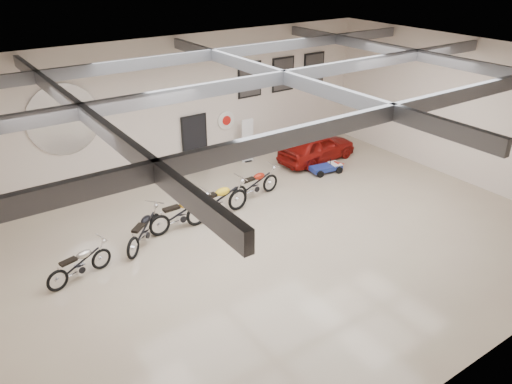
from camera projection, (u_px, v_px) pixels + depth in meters
floor at (280, 241)px, 14.41m from camera, size 16.00×12.00×0.01m
ceiling at (284, 67)px, 12.20m from camera, size 16.00×12.00×0.01m
back_wall at (179, 108)px, 17.73m from camera, size 16.00×0.02×5.00m
right_wall at (464, 111)px, 17.39m from camera, size 0.02×12.00×5.00m
ceiling_beams at (284, 77)px, 12.31m from camera, size 15.80×11.80×0.32m
door at (195, 144)px, 18.59m from camera, size 0.92×0.08×2.10m
logo_plaque at (64, 120)px, 15.52m from camera, size 2.30×0.06×1.16m
poster_left at (250, 80)px, 18.97m from camera, size 1.05×0.08×1.35m
poster_mid at (283, 74)px, 19.78m from camera, size 1.05×0.08×1.35m
poster_right at (314, 69)px, 20.60m from camera, size 1.05×0.08×1.35m
oil_sign at (226, 120)px, 19.02m from camera, size 0.72×0.10×0.72m
banner_stand at (248, 140)px, 19.39m from camera, size 0.50×0.24×1.78m
motorcycle_silver at (79, 264)px, 12.58m from camera, size 1.86×0.98×0.93m
motorcycle_black at (144, 230)px, 14.01m from camera, size 1.87×1.71×1.01m
motorcycle_gold at (181, 213)px, 14.84m from camera, size 2.07×0.66×1.07m
motorcycle_yellow at (217, 201)px, 15.44m from camera, size 2.28×0.87×1.16m
motorcycle_red at (255, 184)px, 16.72m from camera, size 2.01×0.81×1.02m
go_kart at (329, 165)px, 18.72m from camera, size 1.57×0.89×0.54m
vintage_car at (317, 147)px, 19.58m from camera, size 1.64×3.47×1.15m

